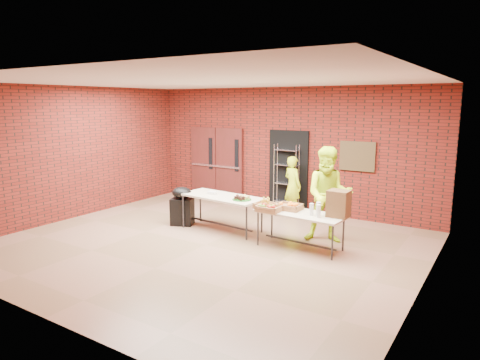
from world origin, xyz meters
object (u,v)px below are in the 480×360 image
object	(u,v)px
wire_rack	(286,178)
volunteer_woman	(293,186)
table_right	(300,216)
volunteer_man	(329,195)
coffee_dispenser	(339,204)
covered_grill	(182,206)
table_left	(222,199)

from	to	relation	value
wire_rack	volunteer_woman	xyz separation A→B (m)	(0.29, -0.22, -0.13)
volunteer_woman	table_right	bearing A→B (deg)	142.76
table_right	volunteer_man	world-z (taller)	volunteer_man
coffee_dispenser	volunteer_man	bearing A→B (deg)	125.66
table_right	coffee_dispenser	xyz separation A→B (m)	(0.72, 0.11, 0.31)
covered_grill	volunteer_man	world-z (taller)	volunteer_man
table_right	wire_rack	bearing A→B (deg)	126.08
coffee_dispenser	volunteer_woman	size ratio (longest dim) A/B	0.33
table_right	volunteer_woman	size ratio (longest dim) A/B	1.20
coffee_dispenser	covered_grill	world-z (taller)	coffee_dispenser
covered_grill	volunteer_man	distance (m)	3.40
volunteer_man	covered_grill	bearing A→B (deg)	170.79
table_left	volunteer_woman	bearing A→B (deg)	76.52
wire_rack	table_left	bearing A→B (deg)	-94.22
table_right	coffee_dispenser	size ratio (longest dim) A/B	3.58
coffee_dispenser	volunteer_man	size ratio (longest dim) A/B	0.26
wire_rack	covered_grill	bearing A→B (deg)	-114.47
table_right	covered_grill	world-z (taller)	covered_grill
volunteer_man	table_right	bearing A→B (deg)	-133.85
wire_rack	table_left	distance (m)	2.35
covered_grill	table_right	bearing A→B (deg)	-24.59
wire_rack	coffee_dispenser	world-z (taller)	wire_rack
wire_rack	coffee_dispenser	distance (m)	3.28
table_left	coffee_dispenser	bearing A→B (deg)	4.17
table_left	volunteer_man	xyz separation A→B (m)	(2.27, 0.51, 0.26)
wire_rack	volunteer_man	size ratio (longest dim) A/B	0.90
covered_grill	volunteer_man	size ratio (longest dim) A/B	0.46
wire_rack	table_right	world-z (taller)	wire_rack
volunteer_woman	table_left	bearing A→B (deg)	94.63
wire_rack	volunteer_man	world-z (taller)	volunteer_man
wire_rack	table_right	distance (m)	2.93
covered_grill	volunteer_woman	bearing A→B (deg)	28.01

